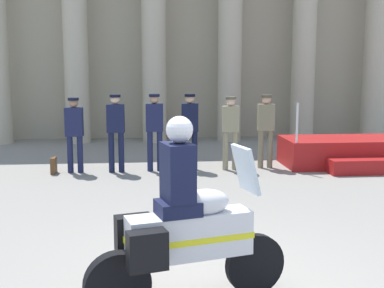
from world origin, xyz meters
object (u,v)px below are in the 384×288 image
object	(u,v)px
officer_in_row_0	(74,129)
officer_in_row_2	(155,126)
officer_in_row_5	(266,125)
reviewing_stand	(353,153)
officer_in_row_3	(190,125)
officer_in_row_4	(230,127)
motorcycle_with_rider	(183,229)
briefcase_on_ground	(54,165)
officer_in_row_1	(116,127)

from	to	relation	value
officer_in_row_0	officer_in_row_2	bearing A→B (deg)	-175.01
officer_in_row_0	officer_in_row_5	bearing A→B (deg)	-173.44
reviewing_stand	officer_in_row_5	bearing A→B (deg)	-178.46
officer_in_row_0	officer_in_row_3	size ratio (longest dim) A/B	0.96
officer_in_row_4	motorcycle_with_rider	bearing A→B (deg)	80.98
officer_in_row_4	officer_in_row_3	bearing A→B (deg)	-0.95
reviewing_stand	briefcase_on_ground	bearing A→B (deg)	-177.85
officer_in_row_0	officer_in_row_5	size ratio (longest dim) A/B	0.98
officer_in_row_2	briefcase_on_ground	world-z (taller)	officer_in_row_2
officer_in_row_0	motorcycle_with_rider	world-z (taller)	motorcycle_with_rider
reviewing_stand	briefcase_on_ground	size ratio (longest dim) A/B	9.19
officer_in_row_5	motorcycle_with_rider	bearing A→B (deg)	74.55
officer_in_row_0	reviewing_stand	bearing A→B (deg)	-173.64
officer_in_row_1	briefcase_on_ground	world-z (taller)	officer_in_row_1
officer_in_row_3	officer_in_row_4	bearing A→B (deg)	179.05
reviewing_stand	officer_in_row_5	distance (m)	2.27
officer_in_row_1	officer_in_row_3	world-z (taller)	officer_in_row_1
reviewing_stand	officer_in_row_1	size ratio (longest dim) A/B	1.89
officer_in_row_1	motorcycle_with_rider	xyz separation A→B (m)	(1.02, -6.54, -0.24)
briefcase_on_ground	officer_in_row_1	bearing A→B (deg)	0.29
officer_in_row_2	motorcycle_with_rider	world-z (taller)	motorcycle_with_rider
reviewing_stand	officer_in_row_1	distance (m)	5.67
officer_in_row_2	officer_in_row_5	xyz separation A→B (m)	(2.59, 0.15, -0.02)
officer_in_row_3	officer_in_row_5	world-z (taller)	officer_in_row_3
officer_in_row_0	briefcase_on_ground	size ratio (longest dim) A/B	4.68
motorcycle_with_rider	briefcase_on_ground	world-z (taller)	motorcycle_with_rider
reviewing_stand	officer_in_row_3	bearing A→B (deg)	-178.22
officer_in_row_4	motorcycle_with_rider	world-z (taller)	motorcycle_with_rider
officer_in_row_5	motorcycle_with_rider	distance (m)	7.16
officer_in_row_2	officer_in_row_3	distance (m)	0.81
motorcycle_with_rider	officer_in_row_3	bearing A→B (deg)	69.46
reviewing_stand	officer_in_row_3	distance (m)	4.01
officer_in_row_5	motorcycle_with_rider	size ratio (longest dim) A/B	0.84
officer_in_row_1	officer_in_row_4	bearing A→B (deg)	-174.57
motorcycle_with_rider	briefcase_on_ground	xyz separation A→B (m)	(-2.41, 6.53, -0.61)
reviewing_stand	officer_in_row_2	distance (m)	4.81
officer_in_row_2	officer_in_row_5	world-z (taller)	officer_in_row_2
officer_in_row_3	motorcycle_with_rider	size ratio (longest dim) A/B	0.85
officer_in_row_0	officer_in_row_2	world-z (taller)	officer_in_row_2
reviewing_stand	officer_in_row_3	size ratio (longest dim) A/B	1.90
officer_in_row_0	officer_in_row_1	distance (m)	0.92
officer_in_row_3	officer_in_row_5	bearing A→B (deg)	-173.51
officer_in_row_5	briefcase_on_ground	xyz separation A→B (m)	(-4.85, -0.20, -0.83)
officer_in_row_0	officer_in_row_2	size ratio (longest dim) A/B	0.96
officer_in_row_1	officer_in_row_3	distance (m)	1.68
officer_in_row_5	officer_in_row_4	bearing A→B (deg)	14.41
briefcase_on_ground	officer_in_row_2	bearing A→B (deg)	1.49
officer_in_row_4	officer_in_row_5	size ratio (longest dim) A/B	0.98
officer_in_row_1	officer_in_row_4	xyz separation A→B (m)	(2.60, 0.05, -0.04)
officer_in_row_0	officer_in_row_5	xyz separation A→B (m)	(4.37, 0.16, 0.02)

